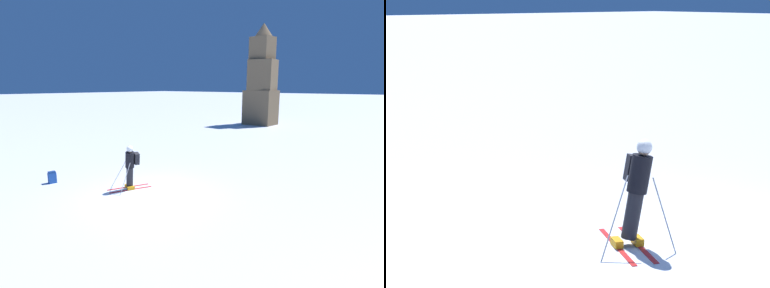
% 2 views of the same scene
% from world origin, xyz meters
% --- Properties ---
extents(ground_plane, '(300.00, 300.00, 0.00)m').
position_xyz_m(ground_plane, '(0.00, 0.00, 0.00)').
color(ground_plane, white).
extents(skier, '(1.34, 1.73, 1.81)m').
position_xyz_m(skier, '(-0.88, -0.04, 1.00)').
color(skier, red).
rests_on(skier, ground).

